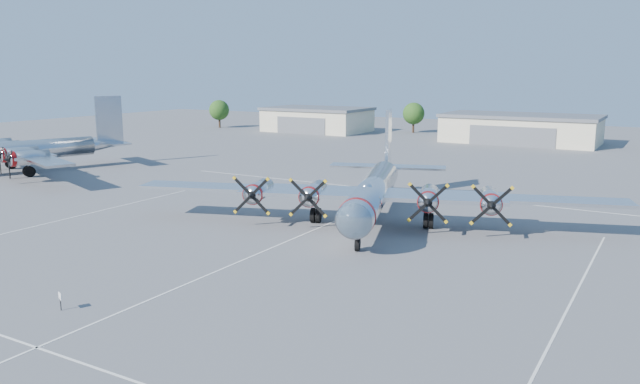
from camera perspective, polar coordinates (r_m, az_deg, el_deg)
The scene contains 9 objects.
ground at distance 49.91m, azimuth -3.49°, elevation -4.73°, with size 260.00×260.00×0.00m, color #555558.
parking_lines at distance 48.52m, azimuth -4.64°, elevation -5.20°, with size 60.00×50.08×0.01m.
hangar_west at distance 141.83m, azimuth -0.26°, elevation 6.66°, with size 22.60×14.60×5.40m.
hangar_center at distance 125.23m, azimuth 17.87°, elevation 5.55°, with size 28.60×14.60×5.40m.
tree_far_west at distance 152.80m, azimuth -9.20°, elevation 7.41°, with size 4.80×4.80×6.64m.
tree_west at distance 140.14m, azimuth 8.56°, elevation 7.11°, with size 4.80×4.80×6.64m.
main_bomber_b29 at distance 57.53m, azimuth 4.91°, elevation -2.62°, with size 42.77×29.25×9.46m, color silver, non-canonical shape.
bomber_west at distance 93.80m, azimuth -24.78°, elevation 1.72°, with size 37.61×26.63×9.93m, color #B8BABD, non-canonical shape.
info_placard at distance 39.14m, azimuth -22.66°, elevation -8.95°, with size 0.52×0.26×1.05m.
Camera 1 is at (26.76, -39.89, 13.55)m, focal length 35.00 mm.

